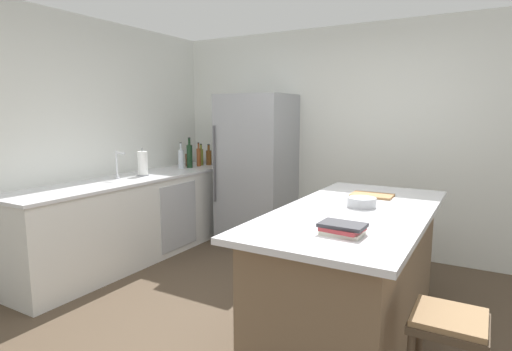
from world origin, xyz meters
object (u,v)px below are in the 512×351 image
(soda_bottle, at_px, (181,158))
(sink_faucet, at_px, (118,164))
(cookbook_stack, at_px, (342,229))
(kitchen_island, at_px, (353,270))
(syrup_bottle, at_px, (188,159))
(whiskey_bottle, at_px, (209,157))
(vinegar_bottle, at_px, (199,157))
(paper_towel_roll, at_px, (143,164))
(cutting_board, at_px, (372,195))
(bar_stool, at_px, (448,336))
(olive_oil_bottle, at_px, (201,156))
(wine_bottle, at_px, (190,156))
(refrigerator, at_px, (257,170))
(mixing_bowl, at_px, (362,202))

(soda_bottle, bearing_deg, sink_faucet, -90.92)
(cookbook_stack, bearing_deg, kitchen_island, 100.01)
(syrup_bottle, relative_size, soda_bottle, 0.72)
(whiskey_bottle, bearing_deg, syrup_bottle, -117.27)
(whiskey_bottle, bearing_deg, sink_faucet, -94.20)
(whiskey_bottle, relative_size, syrup_bottle, 1.17)
(vinegar_bottle, xyz_separation_m, cookbook_stack, (2.65, -2.08, -0.08))
(syrup_bottle, bearing_deg, paper_towel_roll, -84.68)
(syrup_bottle, bearing_deg, kitchen_island, -27.14)
(cookbook_stack, bearing_deg, vinegar_bottle, 141.80)
(cutting_board, bearing_deg, bar_stool, -60.21)
(cookbook_stack, bearing_deg, bar_stool, -7.59)
(olive_oil_bottle, bearing_deg, sink_faucet, -91.83)
(olive_oil_bottle, bearing_deg, syrup_bottle, -112.42)
(whiskey_bottle, bearing_deg, cutting_board, -23.70)
(kitchen_island, xyz_separation_m, cutting_board, (-0.02, 0.53, 0.46))
(paper_towel_roll, bearing_deg, cookbook_stack, -22.47)
(syrup_bottle, bearing_deg, soda_bottle, -76.40)
(wine_bottle, bearing_deg, refrigerator, 14.63)
(mixing_bowl, bearing_deg, sink_faucet, 178.84)
(mixing_bowl, bearing_deg, refrigerator, 140.69)
(syrup_bottle, relative_size, wine_bottle, 0.62)
(syrup_bottle, xyz_separation_m, wine_bottle, (0.11, -0.10, 0.06))
(kitchen_island, relative_size, soda_bottle, 6.50)
(bar_stool, relative_size, sink_faucet, 2.07)
(whiskey_bottle, distance_m, olive_oil_bottle, 0.11)
(wine_bottle, height_order, cutting_board, wine_bottle)
(refrigerator, xyz_separation_m, cookbook_stack, (1.79, -2.13, 0.04))
(soda_bottle, bearing_deg, vinegar_bottle, 76.59)
(whiskey_bottle, bearing_deg, refrigerator, -9.59)
(sink_faucet, distance_m, vinegar_bottle, 1.29)
(refrigerator, relative_size, cookbook_stack, 7.10)
(wine_bottle, relative_size, soda_bottle, 1.17)
(olive_oil_bottle, xyz_separation_m, syrup_bottle, (-0.08, -0.18, -0.03))
(sink_faucet, relative_size, whiskey_bottle, 1.07)
(mixing_bowl, bearing_deg, cutting_board, 94.55)
(bar_stool, height_order, mixing_bowl, mixing_bowl)
(refrigerator, xyz_separation_m, whiskey_bottle, (-0.83, 0.14, 0.11))
(sink_faucet, distance_m, soda_bottle, 1.01)
(kitchen_island, height_order, whiskey_bottle, whiskey_bottle)
(olive_oil_bottle, bearing_deg, kitchen_island, -30.91)
(refrigerator, height_order, whiskey_bottle, refrigerator)
(paper_towel_roll, xyz_separation_m, cutting_board, (2.54, 0.07, -0.12))
(whiskey_bottle, bearing_deg, vinegar_bottle, -97.80)
(refrigerator, height_order, sink_faucet, refrigerator)
(soda_bottle, height_order, cookbook_stack, soda_bottle)
(paper_towel_roll, height_order, mixing_bowl, paper_towel_roll)
(paper_towel_roll, bearing_deg, mixing_bowl, -7.99)
(kitchen_island, bearing_deg, refrigerator, 138.45)
(soda_bottle, bearing_deg, bar_stool, -29.72)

